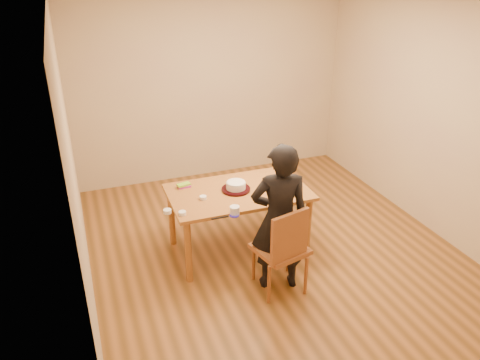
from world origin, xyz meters
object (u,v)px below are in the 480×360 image
object	(u,v)px
cake_plate	(236,189)
cake	(236,186)
dining_table	(238,192)
person	(279,219)
dining_chair	(280,249)

from	to	relation	value
cake_plate	cake	distance (m)	0.05
dining_table	person	distance (m)	0.75
cake_plate	dining_table	bearing A→B (deg)	-40.96
dining_chair	cake	size ratio (longest dim) A/B	2.19
cake	cake_plate	bearing A→B (deg)	0.00
dining_chair	person	size ratio (longest dim) A/B	0.30
dining_chair	person	distance (m)	0.32
dining_table	dining_chair	size ratio (longest dim) A/B	3.27
dining_table	cake_plate	distance (m)	0.04
cake_plate	cake	bearing A→B (deg)	0.00
person	cake	bearing A→B (deg)	-62.71
cake_plate	person	xyz separation A→B (m)	(0.17, -0.75, 0.01)
dining_table	cake_plate	world-z (taller)	cake_plate
dining_table	dining_chair	world-z (taller)	dining_table
cake	person	world-z (taller)	person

